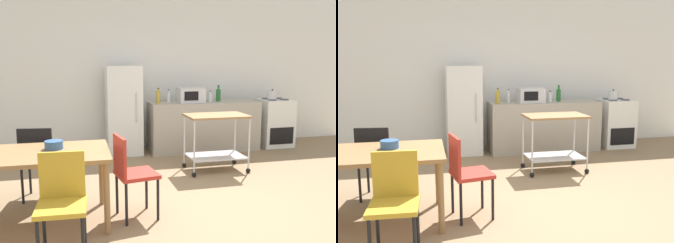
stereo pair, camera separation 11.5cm
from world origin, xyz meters
TOP-DOWN VIEW (x-y plane):
  - ground_plane at (0.00, 0.00)m, footprint 12.00×12.00m
  - back_wall at (0.00, 3.20)m, footprint 8.40×0.12m
  - kitchen_counter at (0.90, 2.60)m, footprint 2.00×0.64m
  - dining_table at (-1.79, 0.01)m, footprint 1.50×0.90m
  - chair_mustard at (-1.49, -0.72)m, footprint 0.42×0.42m
  - chair_red at (-0.83, -0.07)m, footprint 0.46×0.46m
  - chair_black at (-1.81, 0.69)m, footprint 0.45×0.45m
  - stove_oven at (2.35, 2.62)m, footprint 0.60×0.61m
  - refrigerator at (-0.55, 2.70)m, footprint 0.60×0.63m
  - kitchen_cart at (0.66, 1.33)m, footprint 0.91×0.57m
  - bottle_sparkling_water at (0.03, 2.50)m, footprint 0.08×0.08m
  - bottle_soy_sauce at (0.25, 2.62)m, footprint 0.06×0.06m
  - microwave at (0.63, 2.55)m, footprint 0.46×0.35m
  - bottle_hot_sauce at (1.00, 2.55)m, footprint 0.08×0.08m
  - bottle_wine at (1.18, 2.59)m, footprint 0.08×0.08m
  - fruit_bowl at (-1.59, 0.12)m, footprint 0.19×0.19m
  - kettle at (2.23, 2.52)m, footprint 0.24×0.17m

SIDE VIEW (x-z plane):
  - ground_plane at x=0.00m, z-range 0.00..0.00m
  - kitchen_counter at x=0.90m, z-range 0.00..0.90m
  - stove_oven at x=2.35m, z-range -0.01..0.91m
  - chair_mustard at x=-1.49m, z-range 0.07..0.96m
  - chair_red at x=-0.83m, z-range 0.07..0.96m
  - chair_black at x=-1.81m, z-range 0.07..0.96m
  - kitchen_cart at x=0.66m, z-range 0.15..1.00m
  - dining_table at x=-1.79m, z-range 0.30..1.05m
  - refrigerator at x=-0.55m, z-range 0.00..1.55m
  - fruit_bowl at x=-1.59m, z-range 0.75..0.84m
  - bottle_hot_sauce at x=1.00m, z-range 0.88..1.08m
  - bottle_soy_sauce at x=0.25m, z-range 0.88..1.11m
  - kettle at x=2.23m, z-range 0.91..1.10m
  - bottle_sparkling_water at x=0.03m, z-range 0.88..1.15m
  - bottle_wine at x=1.18m, z-range 0.87..1.16m
  - microwave at x=0.63m, z-range 0.90..1.16m
  - back_wall at x=0.00m, z-range 0.00..2.90m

